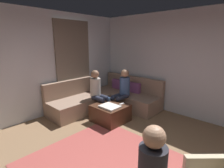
{
  "coord_description": "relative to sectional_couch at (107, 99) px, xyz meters",
  "views": [
    {
      "loc": [
        1.35,
        -1.56,
        1.94
      ],
      "look_at": [
        -1.63,
        1.63,
        0.85
      ],
      "focal_mm": 27.64,
      "sensor_mm": 36.0,
      "label": 1
    }
  ],
  "objects": [
    {
      "name": "game_remote",
      "position": [
        0.87,
        -0.35,
        0.15
      ],
      "size": [
        0.05,
        0.15,
        0.02
      ],
      "primitive_type": "cube",
      "color": "white",
      "rests_on": "ottoman"
    },
    {
      "name": "folded_blanket",
      "position": [
        0.79,
        -0.69,
        0.16
      ],
      "size": [
        0.44,
        0.36,
        0.04
      ],
      "primitive_type": "cube",
      "color": "white",
      "rests_on": "ottoman"
    },
    {
      "name": "ottoman",
      "position": [
        0.69,
        -0.57,
        -0.07
      ],
      "size": [
        0.76,
        0.76,
        0.42
      ],
      "primitive_type": "cube",
      "color": "#4C2D1E",
      "rests_on": "ground_plane"
    },
    {
      "name": "person_on_couch_back",
      "position": [
        0.55,
        0.06,
        0.38
      ],
      "size": [
        0.3,
        0.6,
        1.2
      ],
      "rotation": [
        0.0,
        0.0,
        3.14
      ],
      "color": "#2D3347",
      "rests_on": "ground_plane"
    },
    {
      "name": "person_on_couch_side",
      "position": [
        0.15,
        -0.48,
        0.38
      ],
      "size": [
        0.6,
        0.3,
        1.2
      ],
      "rotation": [
        0.0,
        0.0,
        -1.57
      ],
      "color": "#2D3347",
      "rests_on": "ground_plane"
    },
    {
      "name": "wall_left",
      "position": [
        -0.86,
        -1.88,
        1.07
      ],
      "size": [
        0.12,
        6.0,
        2.7
      ],
      "primitive_type": "cube",
      "color": "silver",
      "rests_on": "ground_plane"
    },
    {
      "name": "wall_back",
      "position": [
        2.08,
        1.06,
        1.07
      ],
      "size": [
        6.0,
        0.12,
        2.7
      ],
      "primitive_type": "cube",
      "color": "silver",
      "rests_on": "ground_plane"
    },
    {
      "name": "sectional_couch",
      "position": [
        0.0,
        0.0,
        0.0
      ],
      "size": [
        2.1,
        2.55,
        0.87
      ],
      "color": "#9E7F6B",
      "rests_on": "ground_plane"
    },
    {
      "name": "coffee_mug",
      "position": [
        0.47,
        -0.39,
        0.19
      ],
      "size": [
        0.08,
        0.08,
        0.1
      ],
      "primitive_type": "cylinder",
      "color": "#334C72",
      "rests_on": "ottoman"
    },
    {
      "name": "curtain_panel",
      "position": [
        -0.76,
        -0.58,
        0.97
      ],
      "size": [
        0.06,
        1.1,
        2.5
      ],
      "primitive_type": "cube",
      "color": "#726659",
      "rests_on": "ground_plane"
    }
  ]
}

